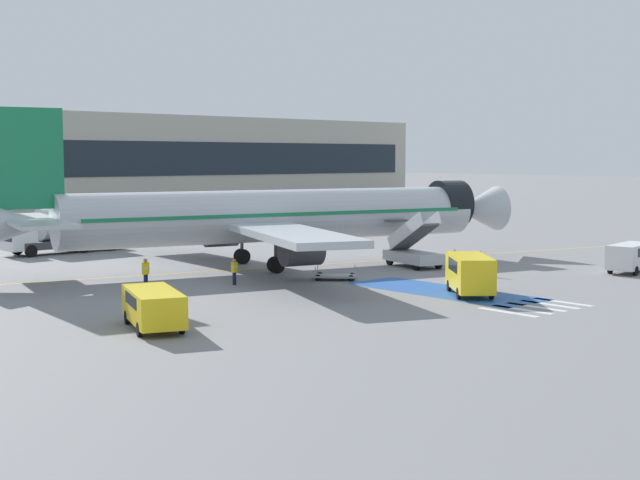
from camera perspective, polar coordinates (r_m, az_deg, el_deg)
ground_plane at (r=63.20m, az=-3.98°, el=-1.73°), size 600.00×600.00×0.00m
apron_leadline_yellow at (r=63.07m, az=-2.67°, el=-1.73°), size 72.80×17.76×0.01m
apron_stand_patch_blue at (r=52.19m, az=7.86°, el=-3.25°), size 4.39×12.34×0.01m
apron_walkway_bar_0 at (r=45.65m, az=11.93°, el=-4.54°), size 0.44×3.60×0.01m
apron_walkway_bar_1 at (r=46.61m, az=12.81°, el=-4.36°), size 0.44×3.60×0.01m
apron_walkway_bar_2 at (r=47.57m, az=13.66°, el=-4.18°), size 0.44×3.60×0.01m
apron_walkway_bar_3 at (r=48.55m, az=14.47°, el=-4.01°), size 0.44×3.60×0.01m
apron_walkway_bar_4 at (r=49.54m, az=15.25°, el=-3.85°), size 0.44×3.60×0.01m
airliner at (r=62.45m, az=-3.24°, el=1.55°), size 40.01×32.34×10.77m
boarding_stairs_forward at (r=63.33m, az=5.99°, el=-0.83°), size 3.27×5.54×4.04m
fuel_tanker at (r=75.37m, az=-15.82°, el=0.66°), size 10.25×3.06×3.70m
service_van_0 at (r=63.37m, az=19.26°, el=-0.93°), size 4.77×2.58×1.94m
service_van_1 at (r=50.79m, az=9.58°, el=-2.00°), size 4.63×5.01×2.23m
service_van_2 at (r=40.95m, az=-10.62°, el=-4.12°), size 3.63×5.52×1.77m
baggage_cart at (r=56.34m, az=0.98°, el=-2.31°), size 2.86×2.93×0.87m
ground_crew_0 at (r=53.27m, az=-11.10°, el=-1.98°), size 0.48×0.36×1.83m
ground_crew_1 at (r=54.33m, az=-5.51°, el=-1.93°), size 0.48×0.37×1.59m
traffic_cone_0 at (r=70.59m, az=8.62°, el=-0.79°), size 0.54×0.54×0.60m
traffic_cone_1 at (r=69.28m, az=10.22°, el=-0.92°), size 0.57×0.57×0.64m
terminal_building at (r=124.09m, az=-18.62°, el=4.64°), size 135.06×12.10×13.78m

